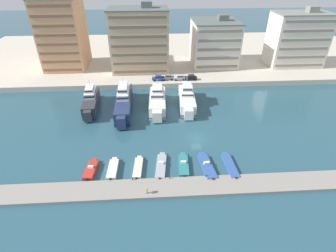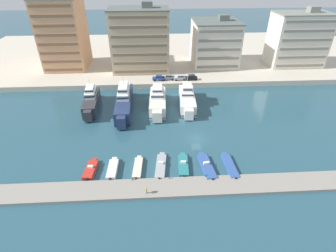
{
  "view_description": "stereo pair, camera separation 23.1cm",
  "coord_description": "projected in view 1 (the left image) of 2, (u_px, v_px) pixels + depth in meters",
  "views": [
    {
      "loc": [
        -10.37,
        -52.02,
        37.17
      ],
      "look_at": [
        -6.97,
        2.26,
        2.5
      ],
      "focal_mm": 28.0,
      "sensor_mm": 36.0,
      "label": 1
    },
    {
      "loc": [
        -10.14,
        -52.04,
        37.17
      ],
      "look_at": [
        -6.97,
        2.26,
        2.5
      ],
      "focal_mm": 28.0,
      "sensor_mm": 36.0,
      "label": 2
    }
  ],
  "objects": [
    {
      "name": "ground_plane",
      "position": [
        197.0,
        139.0,
        64.31
      ],
      "size": [
        400.0,
        400.0,
        0.0
      ],
      "primitive_type": "plane",
      "color": "#285160"
    },
    {
      "name": "quay_promenade",
      "position": [
        175.0,
        54.0,
        118.41
      ],
      "size": [
        180.0,
        70.0,
        1.82
      ],
      "primitive_type": "cube",
      "color": "beige",
      "rests_on": "ground"
    },
    {
      "name": "pier_dock",
      "position": [
        210.0,
        186.0,
        50.5
      ],
      "size": [
        120.0,
        5.04,
        0.56
      ],
      "primitive_type": "cube",
      "color": "gray",
      "rests_on": "ground"
    },
    {
      "name": "yacht_charcoal_far_left",
      "position": [
        91.0,
        101.0,
        76.17
      ],
      "size": [
        4.71,
        17.05,
        8.17
      ],
      "color": "#333338",
      "rests_on": "ground"
    },
    {
      "name": "yacht_navy_left",
      "position": [
        124.0,
        102.0,
        75.34
      ],
      "size": [
        4.42,
        22.32,
        8.9
      ],
      "color": "navy",
      "rests_on": "ground"
    },
    {
      "name": "yacht_ivory_mid_left",
      "position": [
        157.0,
        101.0,
        76.33
      ],
      "size": [
        5.16,
        17.48,
        8.11
      ],
      "color": "silver",
      "rests_on": "ground"
    },
    {
      "name": "yacht_white_center_left",
      "position": [
        187.0,
        99.0,
        77.81
      ],
      "size": [
        5.28,
        18.11,
        8.0
      ],
      "color": "white",
      "rests_on": "ground"
    },
    {
      "name": "motorboat_red_far_left",
      "position": [
        91.0,
        170.0,
        53.98
      ],
      "size": [
        2.43,
        6.48,
        1.4
      ],
      "color": "red",
      "rests_on": "ground"
    },
    {
      "name": "motorboat_white_left",
      "position": [
        113.0,
        169.0,
        54.24
      ],
      "size": [
        2.03,
        6.76,
        0.95
      ],
      "color": "white",
      "rests_on": "ground"
    },
    {
      "name": "motorboat_cream_mid_left",
      "position": [
        138.0,
        168.0,
        54.75
      ],
      "size": [
        2.1,
        7.21,
        0.82
      ],
      "color": "beige",
      "rests_on": "ground"
    },
    {
      "name": "motorboat_grey_center_left",
      "position": [
        161.0,
        166.0,
        55.24
      ],
      "size": [
        2.77,
        8.52,
        1.21
      ],
      "color": "#9EA3A8",
      "rests_on": "ground"
    },
    {
      "name": "motorboat_teal_center",
      "position": [
        183.0,
        165.0,
        55.46
      ],
      "size": [
        2.44,
        7.71,
        1.17
      ],
      "color": "teal",
      "rests_on": "ground"
    },
    {
      "name": "motorboat_blue_center_right",
      "position": [
        207.0,
        166.0,
        55.11
      ],
      "size": [
        2.99,
        8.81,
        1.29
      ],
      "color": "#33569E",
      "rests_on": "ground"
    },
    {
      "name": "motorboat_blue_mid_right",
      "position": [
        230.0,
        165.0,
        55.37
      ],
      "size": [
        2.16,
        8.65,
        0.8
      ],
      "color": "#33569E",
      "rests_on": "ground"
    },
    {
      "name": "car_blue_far_left",
      "position": [
        158.0,
        78.0,
        90.06
      ],
      "size": [
        4.14,
        1.99,
        1.8
      ],
      "color": "#28428E",
      "rests_on": "quay_promenade"
    },
    {
      "name": "car_grey_left",
      "position": [
        168.0,
        77.0,
        90.59
      ],
      "size": [
        4.11,
        1.94,
        1.8
      ],
      "color": "slate",
      "rests_on": "quay_promenade"
    },
    {
      "name": "car_silver_mid_left",
      "position": [
        180.0,
        77.0,
        90.42
      ],
      "size": [
        4.19,
        2.1,
        1.8
      ],
      "color": "#B7BCC1",
      "rests_on": "quay_promenade"
    },
    {
      "name": "car_black_center_left",
      "position": [
        191.0,
        77.0,
        90.43
      ],
      "size": [
        4.19,
        2.1,
        1.8
      ],
      "color": "black",
      "rests_on": "quay_promenade"
    },
    {
      "name": "apartment_block_far_left",
      "position": [
        63.0,
        33.0,
        95.97
      ],
      "size": [
        15.06,
        16.65,
        26.75
      ],
      "color": "tan",
      "rests_on": "quay_promenade"
    },
    {
      "name": "apartment_block_left",
      "position": [
        140.0,
        40.0,
        93.71
      ],
      "size": [
        20.73,
        12.57,
        23.64
      ],
      "color": "#C6AD89",
      "rests_on": "quay_promenade"
    },
    {
      "name": "apartment_block_mid_left",
      "position": [
        214.0,
        43.0,
        100.8
      ],
      "size": [
        17.05,
        16.66,
        18.34
      ],
      "color": "silver",
      "rests_on": "quay_promenade"
    },
    {
      "name": "apartment_block_center_left",
      "position": [
        297.0,
        39.0,
        99.59
      ],
      "size": [
        20.36,
        12.34,
        21.25
      ],
      "color": "silver",
      "rests_on": "quay_promenade"
    },
    {
      "name": "pedestrian_near_edge",
      "position": [
        147.0,
        189.0,
        48.05
      ],
      "size": [
        0.29,
        0.61,
        1.59
      ],
      "color": "#4C515B",
      "rests_on": "pier_dock"
    },
    {
      "name": "bollard_west",
      "position": [
        132.0,
        179.0,
        51.29
      ],
      "size": [
        0.2,
        0.2,
        0.61
      ],
      "color": "#2D2D33",
      "rests_on": "pier_dock"
    },
    {
      "name": "bollard_west_mid",
      "position": [
        169.0,
        177.0,
        51.68
      ],
      "size": [
        0.2,
        0.2,
        0.61
      ],
      "color": "#2D2D33",
      "rests_on": "pier_dock"
    },
    {
      "name": "bollard_east_mid",
      "position": [
        206.0,
        175.0,
        52.06
      ],
      "size": [
        0.2,
        0.2,
        0.61
      ],
      "color": "#2D2D33",
      "rests_on": "pier_dock"
    }
  ]
}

